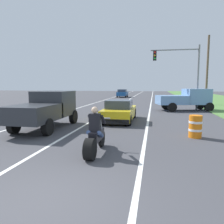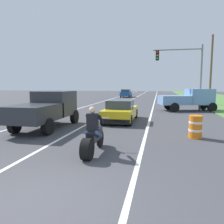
# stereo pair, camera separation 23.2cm
# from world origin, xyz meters

# --- Properties ---
(ground_plane) EXTENTS (160.00, 160.00, 0.00)m
(ground_plane) POSITION_xyz_m (0.00, 0.00, 0.00)
(ground_plane) COLOR #424247
(lane_stripe_left_solid) EXTENTS (0.14, 120.00, 0.01)m
(lane_stripe_left_solid) POSITION_xyz_m (-5.40, 20.00, 0.00)
(lane_stripe_left_solid) COLOR white
(lane_stripe_left_solid) RESTS_ON ground
(lane_stripe_right_solid) EXTENTS (0.14, 120.00, 0.01)m
(lane_stripe_right_solid) POSITION_xyz_m (1.80, 20.00, 0.00)
(lane_stripe_right_solid) COLOR white
(lane_stripe_right_solid) RESTS_ON ground
(lane_stripe_centre_dashed) EXTENTS (0.14, 120.00, 0.01)m
(lane_stripe_centre_dashed) POSITION_xyz_m (-1.80, 20.00, 0.00)
(lane_stripe_centre_dashed) COLOR white
(lane_stripe_centre_dashed) RESTS_ON ground
(motorcycle_with_rider) EXTENTS (0.70, 2.21, 1.62)m
(motorcycle_with_rider) POSITION_xyz_m (0.21, 3.23, 0.59)
(motorcycle_with_rider) COLOR black
(motorcycle_with_rider) RESTS_ON ground
(sports_car_yellow) EXTENTS (1.84, 4.30, 1.37)m
(sports_car_yellow) POSITION_xyz_m (-0.04, 10.23, 0.63)
(sports_car_yellow) COLOR yellow
(sports_car_yellow) RESTS_ON ground
(pickup_truck_left_lane_dark_grey) EXTENTS (2.02, 4.80, 1.98)m
(pickup_truck_left_lane_dark_grey) POSITION_xyz_m (-3.55, 7.15, 1.11)
(pickup_truck_left_lane_dark_grey) COLOR #2D3035
(pickup_truck_left_lane_dark_grey) RESTS_ON ground
(pickup_truck_right_shoulder_light_blue) EXTENTS (5.14, 3.14, 1.98)m
(pickup_truck_right_shoulder_light_blue) POSITION_xyz_m (5.06, 17.22, 1.11)
(pickup_truck_right_shoulder_light_blue) COLOR #6B93C6
(pickup_truck_right_shoulder_light_blue) RESTS_ON ground
(traffic_light_mast_near) EXTENTS (4.47, 0.34, 6.00)m
(traffic_light_mast_near) POSITION_xyz_m (4.76, 18.04, 3.99)
(traffic_light_mast_near) COLOR gray
(traffic_light_mast_near) RESTS_ON ground
(utility_pole_roadside) EXTENTS (0.24, 0.24, 7.99)m
(utility_pole_roadside) POSITION_xyz_m (8.16, 23.74, 3.99)
(utility_pole_roadside) COLOR brown
(utility_pole_roadside) RESTS_ON ground
(construction_barrel_nearest) EXTENTS (0.58, 0.58, 1.00)m
(construction_barrel_nearest) POSITION_xyz_m (3.97, 6.38, 0.50)
(construction_barrel_nearest) COLOR orange
(construction_barrel_nearest) RESTS_ON ground
(distant_car_far_ahead) EXTENTS (1.80, 4.00, 1.50)m
(distant_car_far_ahead) POSITION_xyz_m (-3.78, 37.98, 0.77)
(distant_car_far_ahead) COLOR #194C8C
(distant_car_far_ahead) RESTS_ON ground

